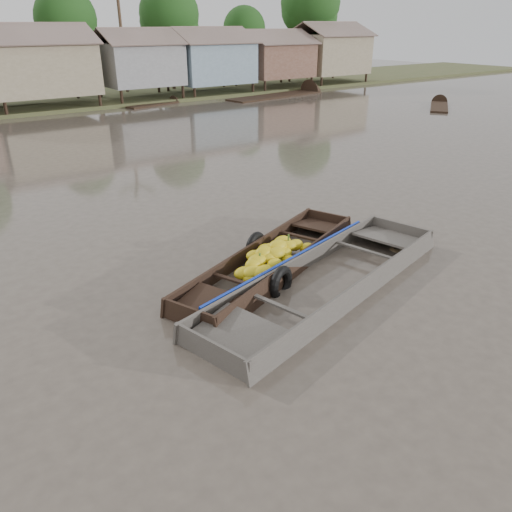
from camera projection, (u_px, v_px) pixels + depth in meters
ground at (298, 291)px, 10.97m from camera, size 120.00×120.00×0.00m
riverbank at (37, 59)px, 34.68m from camera, size 120.00×12.47×10.22m
banana_boat at (271, 262)px, 11.85m from camera, size 6.39×3.70×0.87m
viewer_boat at (326, 284)px, 11.14m from camera, size 7.61×3.62×0.59m
distant_boats at (156, 112)px, 33.12m from camera, size 48.36×15.42×0.35m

